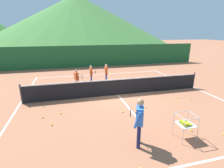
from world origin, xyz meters
TOP-DOWN VIEW (x-y plane):
  - ground_plane at (0.00, 0.00)m, footprint 120.00×120.00m
  - line_baseline_near at (0.00, -5.89)m, footprint 10.64×0.08m
  - line_baseline_far at (0.00, 5.25)m, footprint 10.64×0.08m
  - line_sideline_west at (-5.32, 0.00)m, footprint 0.08×11.14m
  - line_sideline_east at (5.32, 0.00)m, footprint 0.08×11.14m
  - line_service_center at (0.00, 0.00)m, footprint 0.08×6.34m
  - tennis_net at (0.00, 0.00)m, footprint 10.48×0.08m
  - instructor at (-0.69, -4.68)m, footprint 0.49×0.83m
  - student_0 at (-2.28, 1.62)m, footprint 0.55×0.57m
  - student_1 at (-1.18, 2.79)m, footprint 0.41×0.64m
  - student_2 at (-0.09, 2.75)m, footprint 0.29×0.54m
  - ball_cart at (1.01, -4.75)m, footprint 0.58×0.58m
  - tennis_ball_0 at (3.12, -1.30)m, footprint 0.07×0.07m
  - tennis_ball_1 at (3.69, -1.69)m, footprint 0.07×0.07m
  - tennis_ball_2 at (-3.55, -2.69)m, footprint 0.07×0.07m
  - tennis_ball_4 at (1.59, -4.43)m, footprint 0.07×0.07m
  - tennis_ball_5 at (-4.06, -0.74)m, footprint 0.07×0.07m
  - tennis_ball_6 at (-3.99, -1.93)m, footprint 0.07×0.07m
  - tennis_ball_7 at (-0.44, -2.29)m, footprint 0.07×0.07m
  - tennis_ball_8 at (0.84, -2.07)m, footprint 0.07×0.07m
  - tennis_ball_10 at (2.57, -4.94)m, footprint 0.07×0.07m
  - tennis_ball_11 at (-3.23, -1.72)m, footprint 0.07×0.07m
  - windscreen_fence at (0.00, 8.86)m, footprint 23.41×0.08m
  - hill_0 at (0.62, 43.17)m, footprint 52.07×52.07m

SIDE VIEW (x-z plane):
  - ground_plane at x=0.00m, z-range 0.00..0.00m
  - line_baseline_near at x=0.00m, z-range 0.00..0.01m
  - line_baseline_far at x=0.00m, z-range 0.00..0.01m
  - line_sideline_west at x=-5.32m, z-range 0.00..0.01m
  - line_sideline_east at x=5.32m, z-range 0.00..0.01m
  - line_service_center at x=0.00m, z-range 0.00..0.01m
  - tennis_ball_0 at x=3.12m, z-range 0.00..0.07m
  - tennis_ball_1 at x=3.69m, z-range 0.00..0.07m
  - tennis_ball_2 at x=-3.55m, z-range 0.00..0.07m
  - tennis_ball_4 at x=1.59m, z-range 0.00..0.07m
  - tennis_ball_5 at x=-4.06m, z-range 0.00..0.07m
  - tennis_ball_6 at x=-3.99m, z-range 0.00..0.07m
  - tennis_ball_7 at x=-0.44m, z-range 0.00..0.07m
  - tennis_ball_8 at x=0.84m, z-range 0.00..0.07m
  - tennis_ball_10 at x=2.57m, z-range 0.00..0.07m
  - tennis_ball_11 at x=-3.23m, z-range 0.00..0.07m
  - tennis_net at x=0.00m, z-range -0.03..1.02m
  - ball_cart at x=1.01m, z-range 0.14..1.04m
  - student_1 at x=-1.18m, z-range 0.13..1.43m
  - student_0 at x=-2.28m, z-range 0.14..1.47m
  - student_2 at x=-0.09m, z-range 0.14..1.49m
  - instructor at x=-0.69m, z-range 0.17..1.81m
  - windscreen_fence at x=0.00m, z-range 0.00..2.24m
  - hill_0 at x=0.62m, z-range 0.00..13.33m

